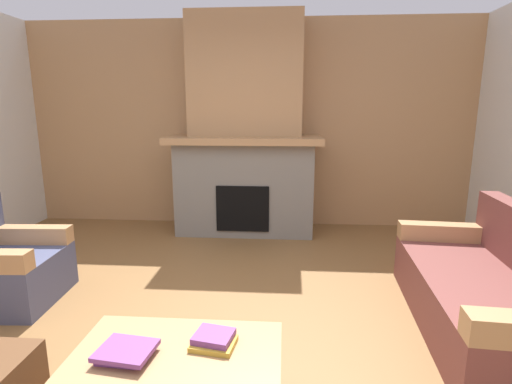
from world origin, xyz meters
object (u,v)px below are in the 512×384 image
fireplace (245,141)px  couch (490,293)px  coffee_table (177,362)px  armchair (3,268)px

fireplace → couch: fireplace is taller
couch → coffee_table: size_ratio=1.86×
couch → fireplace: bearing=130.9°
couch → armchair: bearing=177.5°
armchair → couch: bearing=-2.5°
fireplace → couch: bearing=-49.1°
couch → armchair: (-3.77, 0.17, 0.01)m
couch → armchair: size_ratio=2.19×
fireplace → armchair: size_ratio=3.18×
armchair → fireplace: bearing=49.6°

